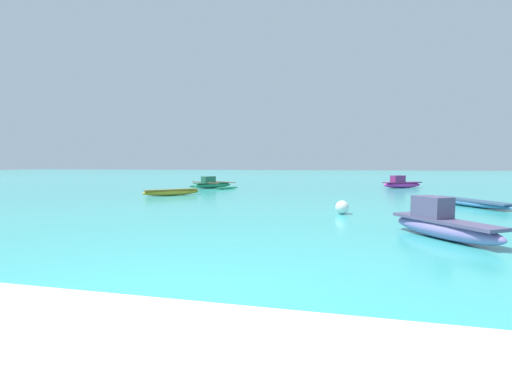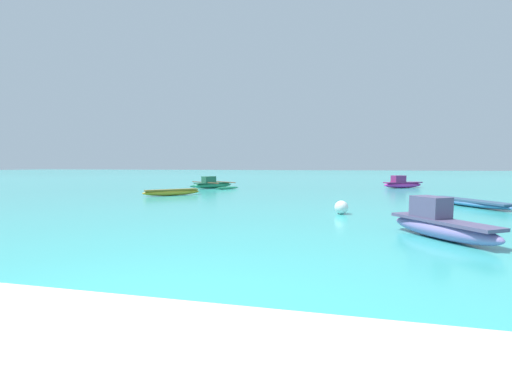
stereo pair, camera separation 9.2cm
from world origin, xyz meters
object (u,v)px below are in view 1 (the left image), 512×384
Objects in this scene: moored_boat_1 at (470,202)px; moored_boat_0 at (212,184)px; moored_boat_4 at (401,184)px; mooring_buoy_1 at (342,207)px; moored_boat_2 at (172,192)px; moored_boat_3 at (442,224)px.

moored_boat_0 is at bearing -147.13° from moored_boat_1.
moored_boat_1 is at bearing -116.72° from moored_boat_4.
moored_boat_0 is 8.68× the size of mooring_buoy_1.
moored_boat_4 is at bearing -8.38° from moored_boat_2.
moored_boat_0 is 15.11m from moored_boat_4.
moored_boat_0 is at bearing 127.67° from mooring_buoy_1.
moored_boat_4 is at bearing 139.56° from moored_boat_3.
mooring_buoy_1 is at bearing -73.63° from moored_boat_2.
moored_boat_0 reaches higher than moored_boat_2.
moored_boat_2 is 0.96× the size of moored_boat_3.
moored_boat_4 is (14.71, 3.46, 0.04)m from moored_boat_0.
moored_boat_0 is 17.71m from moored_boat_1.
moored_boat_4 reaches higher than moored_boat_2.
moored_boat_2 is 5.59× the size of mooring_buoy_1.
mooring_buoy_1 is (9.80, -5.71, 0.04)m from moored_boat_2.
moored_boat_2 is 0.83× the size of moored_boat_4.
moored_boat_2 is at bearing 149.75° from mooring_buoy_1.
moored_boat_1 is at bearing -50.63° from moored_boat_2.
moored_boat_4 is 6.72× the size of mooring_buoy_1.
moored_boat_3 is at bearing -50.57° from moored_boat_1.
moored_boat_3 is at bearing -58.85° from mooring_buoy_1.
moored_boat_3 is at bearing -81.63° from moored_boat_2.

